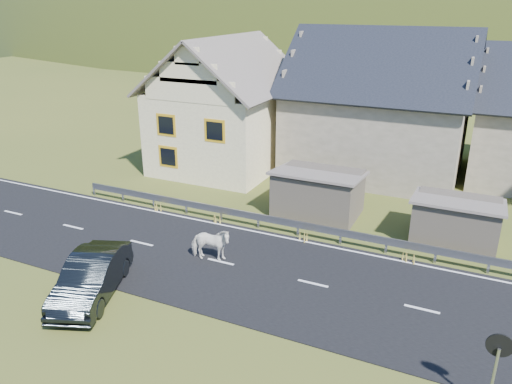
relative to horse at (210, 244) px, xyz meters
The scene contains 13 objects.
ground 4.51m from the horse, ahead, with size 160.00×160.00×0.00m, color #3D491C.
road 4.51m from the horse, ahead, with size 60.00×7.00×0.04m, color black.
lane_markings 4.50m from the horse, ahead, with size 60.00×6.60×0.01m, color silver.
guardrail 5.80m from the horse, 39.97° to the left, with size 28.10×0.09×0.75m.
shed_left 6.99m from the horse, 69.53° to the left, with size 4.30×3.30×2.40m, color brown.
shed_right 10.79m from the horse, 34.04° to the left, with size 3.80×2.90×2.20m, color brown.
house_cream 13.74m from the horse, 114.80° to the left, with size 7.80×9.80×8.30m.
house_stone_a 15.91m from the horse, 77.11° to the left, with size 10.80×9.80×8.90m.
mountain 181.48m from the horse, 87.00° to the left, with size 440.00×280.00×260.00m, color #2D3B17.
conifer_patch 121.21m from the horse, 114.68° to the left, with size 76.00×50.00×28.00m, color black.
horse is the anchor object (origin of this frame).
car 4.82m from the horse, 122.73° to the right, with size 1.62×4.66×1.53m, color black.
traffic_mirror 11.38m from the horse, 20.48° to the right, with size 0.67×0.19×2.40m.
Camera 1 is at (4.99, -15.82, 10.10)m, focal length 35.00 mm.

